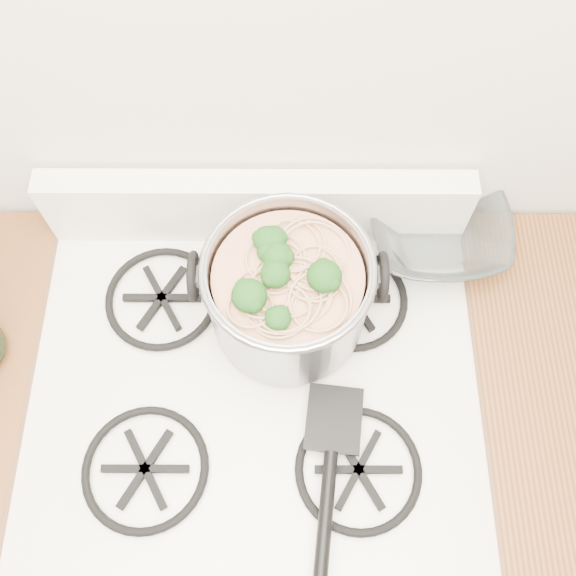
# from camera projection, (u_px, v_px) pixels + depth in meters

# --- Properties ---
(gas_range) EXTENTS (0.76, 0.66, 0.92)m
(gas_range) POSITION_uv_depth(u_px,v_px,m) (264.00, 441.00, 1.51)
(gas_range) COLOR white
(gas_range) RESTS_ON ground
(counter_left) EXTENTS (0.25, 0.65, 0.92)m
(counter_left) POSITION_uv_depth(u_px,v_px,m) (47.00, 437.00, 1.49)
(counter_left) COLOR silver
(counter_left) RESTS_ON ground
(stock_pot) EXTENTS (0.31, 0.28, 0.19)m
(stock_pot) POSITION_uv_depth(u_px,v_px,m) (288.00, 292.00, 1.04)
(stock_pot) COLOR gray
(stock_pot) RESTS_ON gas_range
(spatula) EXTENTS (0.32, 0.34, 0.02)m
(spatula) POSITION_uv_depth(u_px,v_px,m) (334.00, 418.00, 1.03)
(spatula) COLOR black
(spatula) RESTS_ON gas_range
(glass_bowl) EXTENTS (0.11, 0.11, 0.02)m
(glass_bowl) POSITION_uv_depth(u_px,v_px,m) (436.00, 232.00, 1.18)
(glass_bowl) COLOR white
(glass_bowl) RESTS_ON gas_range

